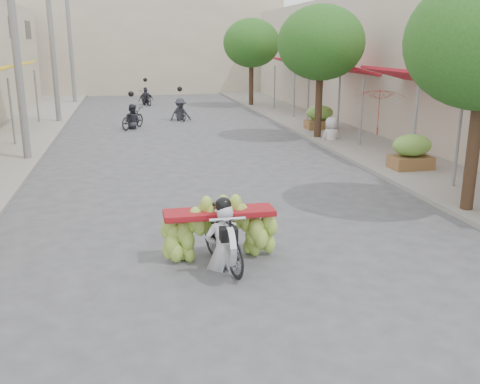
# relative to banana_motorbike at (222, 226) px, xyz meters

# --- Properties ---
(ground) EXTENTS (120.00, 120.00, 0.00)m
(ground) POSITION_rel_banana_motorbike_xyz_m (0.59, -2.28, -0.72)
(ground) COLOR #4F4F53
(ground) RESTS_ON ground
(sidewalk_right) EXTENTS (4.00, 60.00, 0.12)m
(sidewalk_right) POSITION_rel_banana_motorbike_xyz_m (7.59, 12.72, -0.66)
(sidewalk_right) COLOR gray
(sidewalk_right) RESTS_ON ground
(shophouse_row_right) EXTENTS (9.77, 40.00, 6.00)m
(shophouse_row_right) POSITION_rel_banana_motorbike_xyz_m (12.58, 11.72, 2.28)
(shophouse_row_right) COLOR #BBAC9B
(shophouse_row_right) RESTS_ON ground
(far_building) EXTENTS (20.00, 6.00, 7.00)m
(far_building) POSITION_rel_banana_motorbike_xyz_m (0.59, 35.72, 2.78)
(far_building) COLOR #BAAD93
(far_building) RESTS_ON ground
(utility_pole_mid) EXTENTS (0.60, 0.24, 8.00)m
(utility_pole_mid) POSITION_rel_banana_motorbike_xyz_m (-4.81, 9.72, 3.31)
(utility_pole_mid) COLOR slate
(utility_pole_mid) RESTS_ON ground
(utility_pole_far) EXTENTS (0.60, 0.24, 8.00)m
(utility_pole_far) POSITION_rel_banana_motorbike_xyz_m (-4.81, 18.72, 3.31)
(utility_pole_far) COLOR slate
(utility_pole_far) RESTS_ON ground
(utility_pole_back) EXTENTS (0.60, 0.24, 8.00)m
(utility_pole_back) POSITION_rel_banana_motorbike_xyz_m (-4.81, 27.72, 3.31)
(utility_pole_back) COLOR slate
(utility_pole_back) RESTS_ON ground
(street_tree_mid) EXTENTS (3.40, 3.40, 5.25)m
(street_tree_mid) POSITION_rel_banana_motorbike_xyz_m (5.99, 11.72, 3.07)
(street_tree_mid) COLOR #3A2719
(street_tree_mid) RESTS_ON ground
(street_tree_far) EXTENTS (3.40, 3.40, 5.25)m
(street_tree_far) POSITION_rel_banana_motorbike_xyz_m (5.99, 23.72, 3.07)
(street_tree_far) COLOR #3A2719
(street_tree_far) RESTS_ON ground
(produce_crate_mid) EXTENTS (1.20, 0.88, 1.16)m
(produce_crate_mid) POSITION_rel_banana_motorbike_xyz_m (6.79, 5.72, -0.00)
(produce_crate_mid) COLOR brown
(produce_crate_mid) RESTS_ON ground
(produce_crate_far) EXTENTS (1.20, 0.88, 1.16)m
(produce_crate_far) POSITION_rel_banana_motorbike_xyz_m (6.79, 13.72, -0.00)
(produce_crate_far) COLOR brown
(produce_crate_far) RESTS_ON ground
(banana_motorbike) EXTENTS (2.20, 1.94, 2.17)m
(banana_motorbike) POSITION_rel_banana_motorbike_xyz_m (0.00, 0.00, 0.00)
(banana_motorbike) COLOR black
(banana_motorbike) RESTS_ON ground
(market_umbrella) EXTENTS (1.94, 1.94, 1.55)m
(market_umbrella) POSITION_rel_banana_motorbike_xyz_m (6.62, 7.68, 1.66)
(market_umbrella) COLOR #A72316
(market_umbrella) RESTS_ON ground
(pedestrian) EXTENTS (0.95, 0.66, 1.78)m
(pedestrian) POSITION_rel_banana_motorbike_xyz_m (6.31, 11.07, 0.29)
(pedestrian) COLOR silver
(pedestrian) RESTS_ON ground
(bg_motorbike_a) EXTENTS (1.42, 1.80, 1.95)m
(bg_motorbike_a) POSITION_rel_banana_motorbike_xyz_m (-1.31, 16.19, 0.02)
(bg_motorbike_a) COLOR black
(bg_motorbike_a) RESTS_ON ground
(bg_motorbike_b) EXTENTS (1.15, 1.67, 1.95)m
(bg_motorbike_b) POSITION_rel_banana_motorbike_xyz_m (1.10, 18.44, 0.14)
(bg_motorbike_b) COLOR black
(bg_motorbike_b) RESTS_ON ground
(bg_motorbike_c) EXTENTS (1.09, 1.72, 1.95)m
(bg_motorbike_c) POSITION_rel_banana_motorbike_xyz_m (-0.33, 25.84, 0.08)
(bg_motorbike_c) COLOR black
(bg_motorbike_c) RESTS_ON ground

